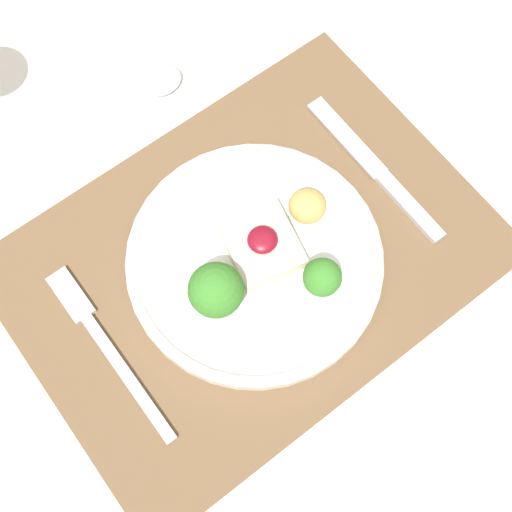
{
  "coord_description": "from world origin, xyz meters",
  "views": [
    {
      "loc": [
        -0.15,
        -0.21,
        1.45
      ],
      "look_at": [
        0.0,
        -0.01,
        0.77
      ],
      "focal_mm": 50.0,
      "sensor_mm": 36.0,
      "label": 1
    }
  ],
  "objects_px": {
    "knife": "(383,177)",
    "spoon": "(143,92)",
    "dinner_plate": "(256,260)",
    "fork": "(103,341)"
  },
  "relations": [
    {
      "from": "fork",
      "to": "knife",
      "type": "height_order",
      "value": "knife"
    },
    {
      "from": "knife",
      "to": "spoon",
      "type": "xyz_separation_m",
      "value": [
        -0.15,
        0.25,
        -0.0
      ]
    },
    {
      "from": "knife",
      "to": "dinner_plate",
      "type": "bearing_deg",
      "value": 178.98
    },
    {
      "from": "spoon",
      "to": "dinner_plate",
      "type": "bearing_deg",
      "value": -98.97
    },
    {
      "from": "dinner_plate",
      "to": "knife",
      "type": "bearing_deg",
      "value": -1.16
    },
    {
      "from": "dinner_plate",
      "to": "spoon",
      "type": "xyz_separation_m",
      "value": [
        0.02,
        0.25,
        -0.01
      ]
    },
    {
      "from": "knife",
      "to": "fork",
      "type": "bearing_deg",
      "value": 174.94
    },
    {
      "from": "dinner_plate",
      "to": "fork",
      "type": "distance_m",
      "value": 0.18
    },
    {
      "from": "dinner_plate",
      "to": "fork",
      "type": "bearing_deg",
      "value": 170.84
    },
    {
      "from": "fork",
      "to": "knife",
      "type": "xyz_separation_m",
      "value": [
        0.35,
        -0.03,
        0.0
      ]
    }
  ]
}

